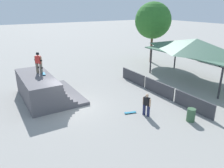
# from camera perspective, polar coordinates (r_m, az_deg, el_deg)

# --- Properties ---
(ground_plane) EXTENTS (160.00, 160.00, 0.00)m
(ground_plane) POSITION_cam_1_polar(r_m,az_deg,el_deg) (16.05, -10.98, -5.98)
(ground_plane) COLOR gray
(quarter_pipe_ramp) EXTENTS (5.76, 4.10, 1.92)m
(quarter_pipe_ramp) POSITION_cam_1_polar(r_m,az_deg,el_deg) (17.67, -17.76, -1.13)
(quarter_pipe_ramp) COLOR #565459
(quarter_pipe_ramp) RESTS_ON ground
(skater_on_deck) EXTENTS (0.65, 0.56, 1.67)m
(skater_on_deck) POSITION_cam_1_polar(r_m,az_deg,el_deg) (17.65, -18.68, 5.64)
(skater_on_deck) COLOR #6B6051
(skater_on_deck) RESTS_ON quarter_pipe_ramp
(skateboard_on_deck) EXTENTS (0.83, 0.30, 0.09)m
(skateboard_on_deck) POSITION_cam_1_polar(r_m,az_deg,el_deg) (17.48, -17.40, 2.58)
(skateboard_on_deck) COLOR green
(skateboard_on_deck) RESTS_ON quarter_pipe_ramp
(bystander_walking) EXTENTS (0.62, 0.31, 1.55)m
(bystander_walking) POSITION_cam_1_polar(r_m,az_deg,el_deg) (14.45, 9.03, -5.11)
(bystander_walking) COLOR #1E2347
(bystander_walking) RESTS_ON ground
(skateboard_on_ground) EXTENTS (0.40, 0.84, 0.09)m
(skateboard_on_ground) POSITION_cam_1_polar(r_m,az_deg,el_deg) (14.96, 4.70, -7.42)
(skateboard_on_ground) COLOR green
(skateboard_on_ground) RESTS_ON ground
(barrier_fence) EXTENTS (10.32, 0.12, 1.05)m
(barrier_fence) POSITION_cam_1_polar(r_m,az_deg,el_deg) (18.24, 12.04, -1.05)
(barrier_fence) COLOR #3D3D42
(barrier_fence) RESTS_ON ground
(pavilion_shelter) EXTENTS (9.59, 4.29, 4.04)m
(pavilion_shelter) POSITION_cam_1_polar(r_m,az_deg,el_deg) (21.91, 21.11, 9.17)
(pavilion_shelter) COLOR #2D2D33
(pavilion_shelter) RESTS_ON ground
(tree_far_back) EXTENTS (4.40, 4.40, 7.37)m
(tree_far_back) POSITION_cam_1_polar(r_m,az_deg,el_deg) (28.12, 10.66, 15.98)
(tree_far_back) COLOR brown
(tree_far_back) RESTS_ON ground
(trash_bin) EXTENTS (0.52, 0.52, 0.85)m
(trash_bin) POSITION_cam_1_polar(r_m,az_deg,el_deg) (14.67, 19.92, -7.61)
(trash_bin) COLOR #385B3D
(trash_bin) RESTS_ON ground
(parked_car_white) EXTENTS (4.56, 1.82, 1.27)m
(parked_car_white) POSITION_cam_1_polar(r_m,az_deg,el_deg) (30.38, 25.30, 5.98)
(parked_car_white) COLOR silver
(parked_car_white) RESTS_ON ground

